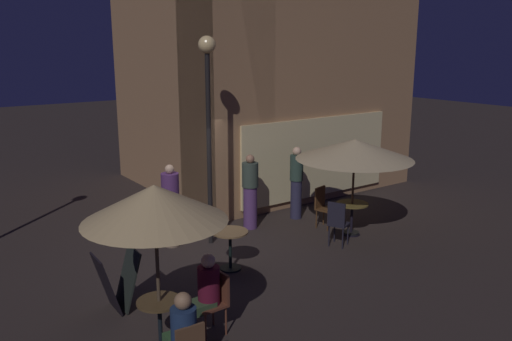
% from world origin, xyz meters
% --- Properties ---
extents(ground_plane, '(60.00, 60.00, 0.00)m').
position_xyz_m(ground_plane, '(0.00, 0.00, 0.00)').
color(ground_plane, '#312724').
extents(cafe_building, '(6.95, 6.15, 8.92)m').
position_xyz_m(cafe_building, '(3.32, 3.02, 4.45)').
color(cafe_building, '#A47550').
rests_on(cafe_building, ground).
extents(street_lamp_near_corner, '(0.35, 0.35, 4.35)m').
position_xyz_m(street_lamp_near_corner, '(0.32, 0.19, 3.15)').
color(street_lamp_near_corner, black).
rests_on(street_lamp_near_corner, ground).
extents(menu_sandwich_board, '(0.68, 0.57, 0.96)m').
position_xyz_m(menu_sandwich_board, '(-2.43, -1.52, 0.50)').
color(menu_sandwich_board, black).
rests_on(menu_sandwich_board, ground).
extents(cafe_table_0, '(0.62, 0.62, 0.78)m').
position_xyz_m(cafe_table_0, '(-2.40, -3.03, 0.52)').
color(cafe_table_0, black).
rests_on(cafe_table_0, ground).
extents(cafe_table_1, '(0.72, 0.72, 0.73)m').
position_xyz_m(cafe_table_1, '(3.16, -1.20, 0.53)').
color(cafe_table_1, black).
rests_on(cafe_table_1, ground).
extents(cafe_table_2, '(0.68, 0.68, 0.76)m').
position_xyz_m(cafe_table_2, '(-0.09, -1.23, 0.54)').
color(cafe_table_2, black).
rests_on(cafe_table_2, ground).
extents(patio_umbrella_0, '(1.93, 1.93, 2.42)m').
position_xyz_m(patio_umbrella_0, '(-2.40, -3.03, 2.16)').
color(patio_umbrella_0, black).
rests_on(patio_umbrella_0, ground).
extents(patio_umbrella_1, '(2.57, 2.57, 2.18)m').
position_xyz_m(patio_umbrella_1, '(3.16, -1.20, 1.95)').
color(patio_umbrella_1, black).
rests_on(patio_umbrella_1, ground).
extents(cafe_chair_1, '(0.45, 0.45, 0.94)m').
position_xyz_m(cafe_chair_1, '(-1.51, -3.00, 0.57)').
color(cafe_chair_1, brown).
rests_on(cafe_chair_1, ground).
extents(cafe_chair_2, '(0.50, 0.50, 0.99)m').
position_xyz_m(cafe_chair_2, '(2.36, -1.57, 0.59)').
color(cafe_chair_2, black).
rests_on(cafe_chair_2, ground).
extents(cafe_chair_3, '(0.47, 0.47, 0.96)m').
position_xyz_m(cafe_chair_3, '(2.96, -0.46, 0.57)').
color(cafe_chair_3, '#503119').
rests_on(cafe_chair_3, ground).
extents(patron_seated_0, '(0.34, 0.54, 1.21)m').
position_xyz_m(patron_seated_0, '(-2.43, -3.74, 0.69)').
color(patron_seated_0, '#2E4F2C').
rests_on(patron_seated_0, ground).
extents(patron_seated_1, '(0.53, 0.33, 1.26)m').
position_xyz_m(patron_seated_1, '(-1.66, -3.01, 0.71)').
color(patron_seated_1, '#33472C').
rests_on(patron_seated_1, ground).
extents(patron_standing_2, '(0.38, 0.38, 1.74)m').
position_xyz_m(patron_standing_2, '(1.56, 0.48, 0.87)').
color(patron_standing_2, '#58356B').
rests_on(patron_standing_2, ground).
extents(patron_standing_3, '(0.37, 0.37, 1.77)m').
position_xyz_m(patron_standing_3, '(-0.45, 0.51, 0.89)').
color(patron_standing_3, '#7F6651').
rests_on(patron_standing_3, ground).
extents(patron_standing_4, '(0.32, 0.32, 1.78)m').
position_xyz_m(patron_standing_4, '(2.89, 0.42, 0.91)').
color(patron_standing_4, '#2B2944').
rests_on(patron_standing_4, ground).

